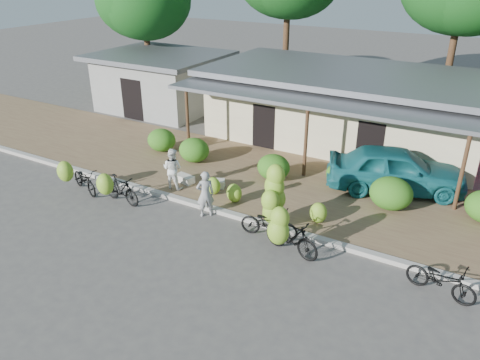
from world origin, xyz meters
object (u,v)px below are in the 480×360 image
object	(u,v)px
bike_left	(118,188)
vendor	(205,194)
sack_near	(213,183)
bystander	(173,169)
bike_far_left	(81,178)
bike_center	(272,209)
teal_van	(396,169)
bike_right	(288,234)
sack_far	(185,179)
bike_far_right	(441,279)

from	to	relation	value
bike_left	vendor	size ratio (longest dim) A/B	1.07
sack_near	bystander	distance (m)	1.62
bike_far_left	bike_center	world-z (taller)	bike_center
vendor	teal_van	xyz separation A→B (m)	(5.11, 4.91, 0.14)
bike_right	sack_near	xyz separation A→B (m)	(-4.24, 2.57, -0.48)
bike_left	bystander	xyz separation A→B (m)	(1.04, 1.82, 0.29)
bike_far_left	sack_far	bearing A→B (deg)	-30.49
vendor	teal_van	size ratio (longest dim) A/B	0.33
bike_center	teal_van	xyz separation A→B (m)	(2.69, 4.79, 0.09)
bike_left	bike_right	xyz separation A→B (m)	(6.55, 0.05, 0.13)
bike_far_right	teal_van	size ratio (longest dim) A/B	0.39
vendor	bystander	bearing A→B (deg)	-69.43
teal_van	sack_near	bearing A→B (deg)	98.18
bike_far_right	teal_van	distance (m)	5.91
bike_left	bike_right	distance (m)	6.55
bike_far_left	vendor	distance (m)	5.07
bike_left	vendor	xyz separation A→B (m)	(3.15, 0.84, 0.20)
bike_center	bike_right	xyz separation A→B (m)	(0.98, -0.91, -0.12)
bystander	vendor	bearing A→B (deg)	148.23
bike_left	teal_van	xyz separation A→B (m)	(8.26, 5.75, 0.34)
sack_far	vendor	size ratio (longest dim) A/B	0.45
sack_near	bike_center	bearing A→B (deg)	-26.94
bike_far_right	teal_van	xyz separation A→B (m)	(-2.46, 5.35, 0.49)
bike_left	bike_far_right	distance (m)	10.73
sack_far	teal_van	bearing A→B (deg)	24.86
teal_van	bike_far_left	bearing A→B (deg)	99.99
bike_far_left	sack_far	distance (m)	3.83
sack_far	sack_near	bearing A→B (deg)	8.49
sack_far	bike_center	bearing A→B (deg)	-18.35
sack_far	vendor	bearing A→B (deg)	-38.04
bike_far_left	vendor	size ratio (longest dim) A/B	1.17
bike_left	sack_near	bearing A→B (deg)	-35.19
bike_left	bystander	bearing A→B (deg)	-23.60
sack_near	bike_far_left	bearing A→B (deg)	-147.93
bike_far_left	vendor	world-z (taller)	vendor
bystander	teal_van	world-z (taller)	teal_van
bike_far_left	bike_left	bearing A→B (deg)	-70.46
bike_far_left	bike_left	size ratio (longest dim) A/B	1.09
bike_left	bike_right	bearing A→B (deg)	-83.37
bike_far_left	sack_far	size ratio (longest dim) A/B	2.57
bike_center	bike_right	distance (m)	1.35
bike_far_right	bike_far_left	bearing A→B (deg)	103.67
bike_far_left	sack_near	world-z (taller)	bike_far_left
bike_center	bystander	size ratio (longest dim) A/B	1.44
bike_center	bystander	world-z (taller)	bike_center
bike_left	bike_far_right	bearing A→B (deg)	-81.66
bike_right	bike_far_right	size ratio (longest dim) A/B	1.02
bike_far_left	teal_van	bearing A→B (deg)	-40.26
bike_center	bike_right	bearing A→B (deg)	-141.93
bike_right	teal_van	size ratio (longest dim) A/B	0.40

